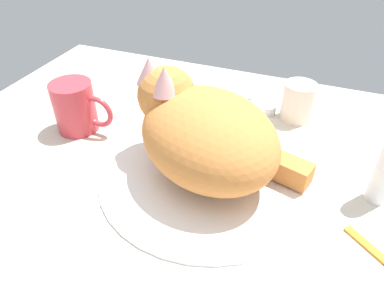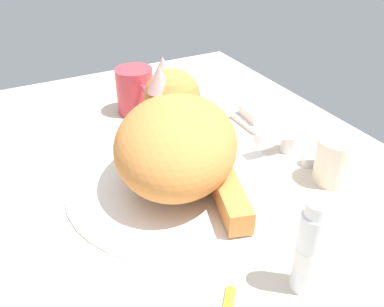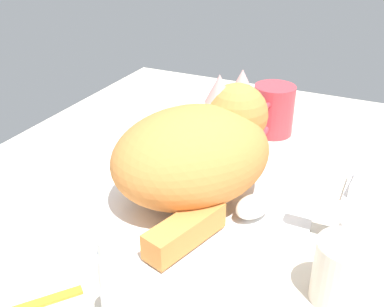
{
  "view_description": "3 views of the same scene",
  "coord_description": "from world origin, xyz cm",
  "px_view_note": "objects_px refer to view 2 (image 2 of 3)",
  "views": [
    {
      "loc": [
        14.39,
        -43.76,
        40.81
      ],
      "look_at": [
        -2.08,
        -1.81,
        5.42
      ],
      "focal_mm": 33.81,
      "sensor_mm": 36.0,
      "label": 1
    },
    {
      "loc": [
        51.86,
        -24.45,
        42.1
      ],
      "look_at": [
        0.09,
        2.81,
        5.37
      ],
      "focal_mm": 39.78,
      "sensor_mm": 36.0,
      "label": 2
    },
    {
      "loc": [
        52.9,
        25.02,
        39.49
      ],
      "look_at": [
        -0.95,
        -0.43,
        7.64
      ],
      "focal_mm": 42.67,
      "sensor_mm": 36.0,
      "label": 3
    }
  ],
  "objects_px": {
    "rinse_cup": "(335,161)",
    "faucet": "(285,141)",
    "coffee_mug": "(136,91)",
    "toothpaste_bottle": "(309,250)",
    "cat": "(177,137)",
    "soap_bar": "(255,113)"
  },
  "relations": [
    {
      "from": "cat",
      "to": "rinse_cup",
      "type": "bearing_deg",
      "value": 62.24
    },
    {
      "from": "coffee_mug",
      "to": "toothpaste_bottle",
      "type": "height_order",
      "value": "toothpaste_bottle"
    },
    {
      "from": "coffee_mug",
      "to": "toothpaste_bottle",
      "type": "bearing_deg",
      "value": 0.35
    },
    {
      "from": "toothpaste_bottle",
      "to": "coffee_mug",
      "type": "bearing_deg",
      "value": -179.65
    },
    {
      "from": "faucet",
      "to": "cat",
      "type": "xyz_separation_m",
      "value": [
        -0.01,
        -0.22,
        0.06
      ]
    },
    {
      "from": "faucet",
      "to": "soap_bar",
      "type": "bearing_deg",
      "value": 171.73
    },
    {
      "from": "cat",
      "to": "soap_bar",
      "type": "distance_m",
      "value": 0.27
    },
    {
      "from": "faucet",
      "to": "cat",
      "type": "relative_size",
      "value": 0.43
    },
    {
      "from": "rinse_cup",
      "to": "soap_bar",
      "type": "height_order",
      "value": "rinse_cup"
    },
    {
      "from": "coffee_mug",
      "to": "soap_bar",
      "type": "bearing_deg",
      "value": 51.02
    },
    {
      "from": "cat",
      "to": "soap_bar",
      "type": "height_order",
      "value": "cat"
    },
    {
      "from": "cat",
      "to": "toothpaste_bottle",
      "type": "distance_m",
      "value": 0.28
    },
    {
      "from": "cat",
      "to": "toothpaste_bottle",
      "type": "relative_size",
      "value": 2.44
    },
    {
      "from": "faucet",
      "to": "toothpaste_bottle",
      "type": "bearing_deg",
      "value": -34.15
    },
    {
      "from": "soap_bar",
      "to": "toothpaste_bottle",
      "type": "xyz_separation_m",
      "value": [
        0.39,
        -0.2,
        0.04
      ]
    },
    {
      "from": "rinse_cup",
      "to": "faucet",
      "type": "bearing_deg",
      "value": -173.0
    },
    {
      "from": "toothpaste_bottle",
      "to": "faucet",
      "type": "bearing_deg",
      "value": 145.85
    },
    {
      "from": "toothpaste_bottle",
      "to": "soap_bar",
      "type": "bearing_deg",
      "value": 152.98
    },
    {
      "from": "cat",
      "to": "soap_bar",
      "type": "relative_size",
      "value": 4.68
    },
    {
      "from": "soap_bar",
      "to": "toothpaste_bottle",
      "type": "bearing_deg",
      "value": -27.02
    },
    {
      "from": "faucet",
      "to": "coffee_mug",
      "type": "relative_size",
      "value": 1.12
    },
    {
      "from": "faucet",
      "to": "cat",
      "type": "height_order",
      "value": "cat"
    }
  ]
}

